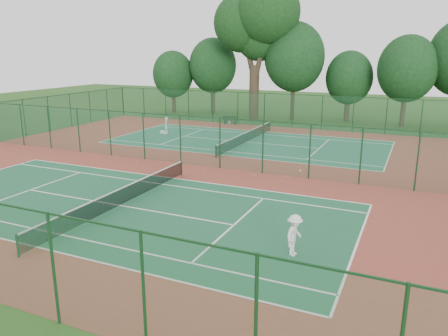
{
  "coord_description": "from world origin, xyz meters",
  "views": [
    {
      "loc": [
        13.7,
        -26.28,
        7.78
      ],
      "look_at": [
        4.23,
        -5.28,
        1.6
      ],
      "focal_mm": 35.0,
      "sensor_mm": 36.0,
      "label": 1
    }
  ],
  "objects_px": {
    "kit_bag": "(164,132)",
    "player_near": "(294,235)",
    "player_far": "(166,126)",
    "bench": "(230,120)",
    "trash_bin": "(230,121)",
    "big_tree": "(257,22)"
  },
  "relations": [
    {
      "from": "player_far",
      "to": "bench",
      "type": "distance_m",
      "value": 8.5
    },
    {
      "from": "bench",
      "to": "kit_bag",
      "type": "relative_size",
      "value": 2.1
    },
    {
      "from": "player_far",
      "to": "trash_bin",
      "type": "height_order",
      "value": "player_far"
    },
    {
      "from": "bench",
      "to": "kit_bag",
      "type": "bearing_deg",
      "value": -118.82
    },
    {
      "from": "big_tree",
      "to": "trash_bin",
      "type": "bearing_deg",
      "value": -104.05
    },
    {
      "from": "trash_bin",
      "to": "kit_bag",
      "type": "distance_m",
      "value": 8.62
    },
    {
      "from": "player_near",
      "to": "kit_bag",
      "type": "xyz_separation_m",
      "value": [
        -18.62,
        20.36,
        -0.71
      ]
    },
    {
      "from": "player_far",
      "to": "kit_bag",
      "type": "bearing_deg",
      "value": -131.87
    },
    {
      "from": "player_far",
      "to": "trash_bin",
      "type": "xyz_separation_m",
      "value": [
        3.22,
        7.96,
        -0.43
      ]
    },
    {
      "from": "player_far",
      "to": "trash_bin",
      "type": "bearing_deg",
      "value": 134.22
    },
    {
      "from": "player_near",
      "to": "big_tree",
      "type": "bearing_deg",
      "value": 31.06
    },
    {
      "from": "trash_bin",
      "to": "bench",
      "type": "height_order",
      "value": "bench"
    },
    {
      "from": "kit_bag",
      "to": "big_tree",
      "type": "bearing_deg",
      "value": 71.02
    },
    {
      "from": "kit_bag",
      "to": "player_near",
      "type": "bearing_deg",
      "value": -45.9
    },
    {
      "from": "player_far",
      "to": "kit_bag",
      "type": "relative_size",
      "value": 2.2
    },
    {
      "from": "bench",
      "to": "big_tree",
      "type": "height_order",
      "value": "big_tree"
    },
    {
      "from": "trash_bin",
      "to": "bench",
      "type": "bearing_deg",
      "value": -53.35
    },
    {
      "from": "player_far",
      "to": "player_near",
      "type": "bearing_deg",
      "value": 18.34
    },
    {
      "from": "bench",
      "to": "kit_bag",
      "type": "distance_m",
      "value": 8.53
    },
    {
      "from": "player_far",
      "to": "big_tree",
      "type": "xyz_separation_m",
      "value": [
        4.42,
        12.76,
        10.1
      ]
    },
    {
      "from": "player_near",
      "to": "player_far",
      "type": "bearing_deg",
      "value": 50.36
    },
    {
      "from": "player_near",
      "to": "big_tree",
      "type": "relative_size",
      "value": 0.11
    }
  ]
}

